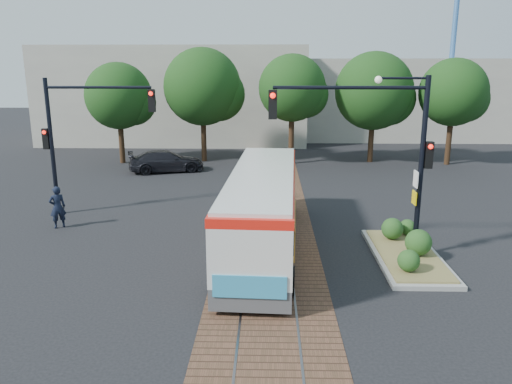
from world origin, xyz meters
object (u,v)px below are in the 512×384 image
Objects in this scene: traffic_island at (407,248)px; parked_car at (166,161)px; signal_pole_left at (76,128)px; city_bus at (263,206)px; officer at (58,207)px; signal_pole_main at (386,139)px.

parked_car is at bearing 128.60° from traffic_island.
city_bus is at bearing -26.37° from signal_pole_left.
signal_pole_left reaches higher than parked_car.
city_bus is 9.37m from signal_pole_left.
signal_pole_left is at bearing 159.64° from traffic_island.
traffic_island is at bearing 134.66° from officer.
signal_pole_main is 1.30× the size of parked_car.
traffic_island is (5.04, -0.86, -1.26)m from city_bus.
signal_pole_main is at bearing 174.64° from traffic_island.
signal_pole_left is at bearing -131.29° from officer.
signal_pole_main is 1.00× the size of signal_pole_left.
signal_pole_left is at bearing 158.55° from signal_pole_main.
signal_pole_main reaches higher than city_bus.
traffic_island is 14.50m from signal_pole_left.
parked_car reaches higher than traffic_island.
signal_pole_left is at bearing 151.30° from parked_car.
signal_pole_main is at bearing -21.45° from signal_pole_left.
parked_car is at bearing 126.31° from signal_pole_main.
officer reaches higher than parked_car.
signal_pole_left is 3.58m from officer.
signal_pole_main reaches higher than traffic_island.
city_bus is 2.34× the size of parked_car.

